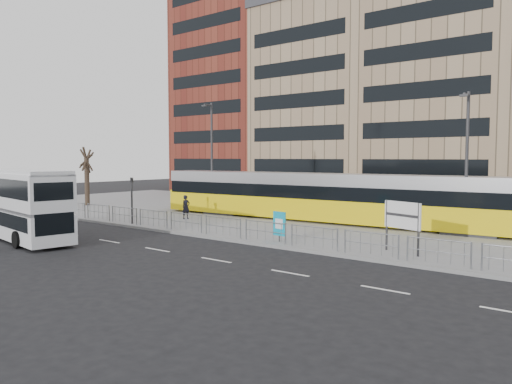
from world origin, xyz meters
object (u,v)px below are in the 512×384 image
Objects in this scene: station_sign at (402,218)px; lamp_post_east at (466,158)px; double_decker_bus at (20,202)px; tram at (332,198)px; lamp_post_west at (211,152)px; traffic_light_west at (132,194)px; ad_panel at (279,224)px; bare_tree at (86,146)px; pedestrian at (186,207)px.

lamp_post_east is at bearing 103.14° from station_sign.
station_sign is (18.61, 8.67, -0.30)m from double_decker_bus.
lamp_post_west reaches higher than tram.
traffic_light_west is at bearing -140.84° from tram.
ad_panel is 0.22× the size of bare_tree.
lamp_post_east reaches higher than ad_panel.
traffic_light_west is 0.43× the size of bare_tree.
lamp_post_east is (20.53, -0.83, -0.42)m from lamp_post_west.
lamp_post_west is at bearing 177.69° from lamp_post_east.
lamp_post_west is 1.10× the size of lamp_post_east.
lamp_post_west is 20.55m from lamp_post_east.
traffic_light_west reaches higher than ad_panel.
lamp_post_east reaches higher than station_sign.
lamp_post_west reaches higher than traffic_light_west.
ad_panel is 16.75m from lamp_post_west.
double_decker_bus is 20.53m from station_sign.
double_decker_bus is at bearing -112.25° from traffic_light_west.
lamp_post_east is (8.86, -0.45, 2.75)m from tram.
lamp_post_west is at bearing 175.03° from tram.
lamp_post_east reaches higher than double_decker_bus.
station_sign is at bearing -46.31° from tram.
tram is 24.46m from bare_tree.
double_decker_bus is at bearing -140.67° from lamp_post_east.
station_sign is at bearing 16.63° from ad_panel.
double_decker_bus is 25.13m from lamp_post_east.
tram is at bearing -1.85° from lamp_post_west.
double_decker_bus is 1.23× the size of lamp_post_east.
tram is 3.90× the size of bare_tree.
station_sign reaches higher than pedestrian.
tram is 3.50× the size of lamp_post_east.
tram is at bearing 24.07° from traffic_light_west.
ad_panel is (12.35, 7.63, -1.03)m from double_decker_bus.
bare_tree reaches higher than traffic_light_west.
pedestrian is at bearing 60.23° from traffic_light_west.
lamp_post_east reaches higher than traffic_light_west.
tram is 3.18× the size of lamp_post_west.
lamp_post_west is (-1.19, 16.68, 2.87)m from double_decker_bus.
traffic_light_west is at bearing 177.54° from pedestrian.
bare_tree is at bearing -174.73° from lamp_post_east.
traffic_light_west is at bearing -155.42° from lamp_post_east.
tram is 17.82× the size of ad_panel.
ad_panel is 11.89m from traffic_light_west.
double_decker_bus is 16.96m from lamp_post_west.
pedestrian is 0.55× the size of traffic_light_west.
pedestrian is (-9.13, -4.95, -0.81)m from tram.
traffic_light_west is at bearing -21.84° from bare_tree.
bare_tree is at bearing -162.54° from lamp_post_west.
lamp_post_east is 1.12× the size of bare_tree.
traffic_light_west is at bearing -170.88° from ad_panel.
station_sign is 6.38m from ad_panel.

